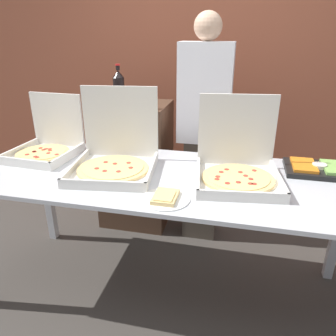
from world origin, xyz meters
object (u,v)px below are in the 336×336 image
(soda_bottle, at_px, (119,87))
(pizza_box_far_right, at_px, (115,157))
(pizza_box_near_right, at_px, (47,145))
(soda_can_silver, at_px, (134,98))
(paper_plate_front_left, at_px, (165,198))
(soda_can_colored, at_px, (146,101))
(person_guest_plaid, at_px, (204,131))
(veggie_tray, at_px, (319,169))
(pizza_box_far_left, at_px, (238,166))

(soda_bottle, bearing_deg, pizza_box_far_right, -72.00)
(pizza_box_far_right, relative_size, pizza_box_near_right, 1.28)
(pizza_box_near_right, height_order, soda_can_silver, pizza_box_near_right)
(paper_plate_front_left, bearing_deg, pizza_box_far_right, 140.97)
(soda_can_colored, distance_m, person_guest_plaid, 0.51)
(pizza_box_near_right, distance_m, paper_plate_front_left, 1.06)
(paper_plate_front_left, xyz_separation_m, soda_bottle, (-0.65, 1.11, 0.37))
(veggie_tray, relative_size, soda_bottle, 1.24)
(pizza_box_far_right, height_order, paper_plate_front_left, pizza_box_far_right)
(paper_plate_front_left, distance_m, soda_can_silver, 1.23)
(pizza_box_far_right, height_order, soda_bottle, soda_bottle)
(pizza_box_far_right, bearing_deg, pizza_box_far_left, -5.73)
(pizza_box_far_left, distance_m, soda_can_silver, 1.15)
(pizza_box_far_right, bearing_deg, person_guest_plaid, 50.27)
(pizza_box_far_left, distance_m, soda_can_colored, 1.01)
(soda_bottle, bearing_deg, soda_can_colored, -23.74)
(soda_can_silver, xyz_separation_m, soda_can_colored, (0.12, -0.08, 0.00))
(soda_can_colored, bearing_deg, veggie_tray, -19.48)
(veggie_tray, xyz_separation_m, soda_can_colored, (-1.23, 0.43, 0.28))
(paper_plate_front_left, distance_m, soda_bottle, 1.34)
(soda_can_silver, bearing_deg, soda_bottle, 166.86)
(pizza_box_far_left, xyz_separation_m, soda_can_colored, (-0.74, 0.65, 0.22))
(pizza_box_far_left, height_order, soda_bottle, soda_bottle)
(soda_can_colored, bearing_deg, soda_bottle, 156.26)
(person_guest_plaid, bearing_deg, paper_plate_front_left, 86.61)
(pizza_box_far_right, relative_size, paper_plate_front_left, 2.22)
(soda_can_silver, bearing_deg, veggie_tray, -20.95)
(soda_can_colored, bearing_deg, soda_can_silver, 146.00)
(pizza_box_near_right, bearing_deg, soda_bottle, 68.57)
(person_guest_plaid, bearing_deg, pizza_box_far_right, 57.75)
(pizza_box_far_right, distance_m, soda_can_colored, 0.70)
(pizza_box_far_right, distance_m, soda_can_silver, 0.79)
(soda_bottle, height_order, soda_can_colored, soda_bottle)
(pizza_box_far_left, height_order, veggie_tray, pizza_box_far_left)
(soda_can_silver, bearing_deg, pizza_box_far_left, -40.29)
(paper_plate_front_left, height_order, veggie_tray, veggie_tray)
(veggie_tray, distance_m, person_guest_plaid, 0.92)
(veggie_tray, bearing_deg, pizza_box_near_right, -176.78)
(soda_can_silver, relative_size, person_guest_plaid, 0.07)
(soda_bottle, relative_size, soda_can_silver, 2.61)
(pizza_box_far_right, relative_size, soda_can_colored, 4.57)
(pizza_box_far_right, bearing_deg, veggie_tray, 3.33)
(pizza_box_far_right, height_order, soda_can_silver, pizza_box_far_right)
(paper_plate_front_left, relative_size, person_guest_plaid, 0.14)
(pizza_box_far_left, height_order, paper_plate_front_left, pizza_box_far_left)
(person_guest_plaid, bearing_deg, pizza_box_near_right, 30.22)
(pizza_box_far_left, height_order, soda_can_colored, pizza_box_far_left)
(pizza_box_far_left, distance_m, veggie_tray, 0.54)
(pizza_box_near_right, relative_size, soda_bottle, 1.37)
(pizza_box_far_left, relative_size, veggie_tray, 1.35)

